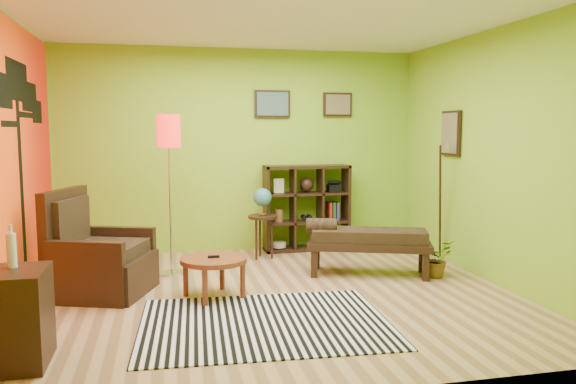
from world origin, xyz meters
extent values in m
plane|color=tan|center=(0.00, 0.00, 0.00)|extent=(5.00, 5.00, 0.00)
cube|color=#84B924|center=(0.00, 2.25, 1.40)|extent=(5.00, 0.04, 2.80)
cube|color=#84B924|center=(0.00, -2.25, 1.40)|extent=(5.00, 0.04, 2.80)
cube|color=#84B924|center=(-2.50, 0.00, 1.40)|extent=(0.04, 4.50, 2.80)
cube|color=#84B924|center=(2.50, 0.00, 1.40)|extent=(0.04, 4.50, 2.80)
cube|color=white|center=(0.00, 0.00, 2.80)|extent=(5.00, 4.50, 0.04)
cube|color=#FB490D|center=(-2.48, 0.00, 1.40)|extent=(0.01, 4.45, 2.75)
cube|color=black|center=(-2.46, 0.55, 1.05)|extent=(0.01, 0.14, 2.10)
cube|color=black|center=(-2.46, 0.05, 2.05)|extent=(0.01, 0.65, 0.32)
cube|color=black|center=(-2.46, 0.60, 2.18)|extent=(0.01, 0.85, 0.40)
cube|color=black|center=(-2.46, 1.10, 2.05)|extent=(0.01, 0.70, 0.32)
cube|color=black|center=(-2.46, 1.45, 1.90)|extent=(0.01, 0.50, 0.26)
cube|color=black|center=(0.45, 2.22, 2.05)|extent=(0.50, 0.03, 0.38)
cube|color=slate|center=(0.45, 2.19, 2.05)|extent=(0.44, 0.01, 0.32)
cube|color=black|center=(1.40, 2.22, 2.05)|extent=(0.42, 0.03, 0.34)
cube|color=olive|center=(1.40, 2.19, 2.05)|extent=(0.36, 0.01, 0.28)
cube|color=black|center=(2.47, 0.90, 1.65)|extent=(0.03, 0.44, 0.56)
cube|color=olive|center=(2.44, 0.90, 1.65)|extent=(0.01, 0.38, 0.50)
cylinder|color=black|center=(2.35, 0.90, 0.78)|extent=(0.23, 0.34, 1.46)
cone|color=silver|center=(2.35, 0.75, 1.52)|extent=(0.08, 0.09, 0.16)
cube|color=white|center=(-0.22, -0.83, 0.01)|extent=(2.25, 1.77, 0.01)
cylinder|color=maroon|center=(-0.58, 0.04, 0.39)|extent=(0.67, 0.67, 0.05)
cylinder|color=maroon|center=(-0.47, 0.31, 0.18)|extent=(0.05, 0.05, 0.37)
cylinder|color=maroon|center=(-0.86, 0.15, 0.18)|extent=(0.05, 0.05, 0.37)
cylinder|color=maroon|center=(-0.31, -0.07, 0.18)|extent=(0.05, 0.05, 0.37)
cylinder|color=maroon|center=(-0.69, -0.24, 0.18)|extent=(0.05, 0.05, 0.37)
cube|color=black|center=(-0.58, 0.04, 0.42)|extent=(0.12, 0.05, 0.02)
cube|color=black|center=(-1.68, 0.41, 0.20)|extent=(1.11, 1.09, 0.40)
cube|color=black|center=(-2.07, 0.55, 0.54)|extent=(0.38, 0.84, 1.09)
cube|color=black|center=(-1.82, 0.03, 0.32)|extent=(0.78, 0.36, 0.63)
cube|color=black|center=(-1.54, 0.80, 0.32)|extent=(0.78, 0.36, 0.63)
cube|color=#E2A661|center=(-1.65, 0.40, 0.47)|extent=(0.88, 0.87, 0.14)
cube|color=#E2A661|center=(-2.00, 0.53, 0.74)|extent=(0.30, 0.63, 0.49)
cube|color=black|center=(-2.20, -1.30, 0.35)|extent=(0.59, 0.54, 0.70)
cylinder|color=white|center=(-2.15, -1.20, 0.83)|extent=(0.07, 0.07, 0.25)
cylinder|color=white|center=(-2.15, -1.20, 0.98)|extent=(0.02, 0.02, 0.07)
cylinder|color=silver|center=(-0.99, 1.05, 0.02)|extent=(0.28, 0.28, 0.03)
cylinder|color=silver|center=(-0.99, 1.05, 0.87)|extent=(0.03, 0.03, 1.73)
cylinder|color=red|center=(-0.99, 1.05, 1.68)|extent=(0.27, 0.27, 0.38)
cylinder|color=black|center=(0.20, 1.65, 0.55)|extent=(0.38, 0.38, 0.04)
cylinder|color=black|center=(0.32, 1.60, 0.27)|extent=(0.03, 0.03, 0.54)
cylinder|color=black|center=(0.19, 1.77, 0.27)|extent=(0.03, 0.03, 0.54)
cylinder|color=black|center=(0.10, 1.57, 0.27)|extent=(0.03, 0.03, 0.54)
cylinder|color=gold|center=(0.20, 1.65, 0.59)|extent=(0.10, 0.10, 0.02)
cylinder|color=gold|center=(0.20, 1.65, 0.65)|extent=(0.02, 0.02, 0.10)
sphere|color=#2959A6|center=(0.20, 1.65, 0.81)|extent=(0.24, 0.24, 0.24)
cube|color=black|center=(0.32, 2.03, 0.60)|extent=(0.04, 0.35, 1.20)
cube|color=black|center=(1.48, 2.03, 0.60)|extent=(0.04, 0.35, 1.20)
cube|color=black|center=(0.90, 2.03, 0.02)|extent=(1.20, 0.35, 0.04)
cube|color=black|center=(0.90, 2.03, 1.18)|extent=(1.20, 0.35, 0.04)
cube|color=black|center=(0.70, 2.03, 0.60)|extent=(0.03, 0.33, 1.12)
cube|color=black|center=(1.10, 2.03, 0.60)|extent=(0.03, 0.33, 1.12)
cube|color=black|center=(0.90, 2.03, 0.40)|extent=(1.12, 0.33, 0.03)
cube|color=black|center=(0.90, 2.03, 0.80)|extent=(1.12, 0.33, 0.03)
cylinder|color=beige|center=(0.50, 2.03, 0.09)|extent=(0.20, 0.20, 0.07)
sphere|color=black|center=(0.90, 2.03, 0.93)|extent=(0.20, 0.20, 0.20)
cube|color=black|center=(1.30, 2.03, 0.87)|extent=(0.18, 0.15, 0.10)
cylinder|color=black|center=(0.86, 2.03, 0.47)|extent=(0.06, 0.12, 0.06)
cylinder|color=black|center=(0.94, 2.03, 0.47)|extent=(0.06, 0.12, 0.06)
ellipsoid|color=#384C26|center=(1.30, 2.03, 0.10)|extent=(0.18, 0.18, 0.09)
cylinder|color=brown|center=(0.50, 2.03, 0.50)|extent=(0.12, 0.12, 0.18)
cube|color=beige|center=(0.50, 2.03, 0.92)|extent=(0.14, 0.03, 0.20)
cube|color=maroon|center=(1.23, 2.03, 0.54)|extent=(0.04, 0.18, 0.26)
cube|color=#1E4C1E|center=(1.28, 2.03, 0.54)|extent=(0.04, 0.18, 0.26)
cube|color=navy|center=(1.34, 2.03, 0.54)|extent=(0.04, 0.18, 0.26)
cube|color=black|center=(1.27, 0.54, 0.35)|extent=(1.51, 0.96, 0.08)
cube|color=#E2A661|center=(1.27, 0.54, 0.47)|extent=(1.39, 0.87, 0.14)
cylinder|color=#E2A661|center=(0.75, 0.73, 0.57)|extent=(0.40, 0.29, 0.18)
cube|color=black|center=(1.93, 0.52, 0.16)|extent=(0.09, 0.09, 0.31)
cube|color=black|center=(0.75, 0.95, 0.16)|extent=(0.09, 0.09, 0.31)
cube|color=black|center=(1.79, 0.14, 0.16)|extent=(0.09, 0.09, 0.31)
cube|color=black|center=(0.61, 0.57, 0.16)|extent=(0.09, 0.09, 0.31)
imported|color=#26661E|center=(1.99, 0.29, 0.17)|extent=(0.53, 0.55, 0.34)
camera|label=1|loc=(-1.06, -5.54, 1.70)|focal=35.00mm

